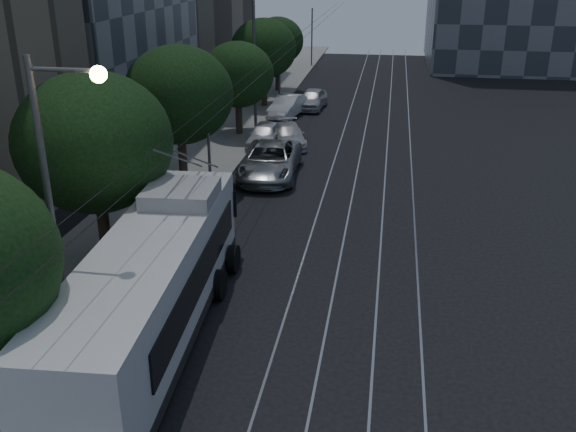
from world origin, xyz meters
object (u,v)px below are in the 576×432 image
(pickup_silver, at_px, (270,160))
(car_white_a, at_px, (265,135))
(streetlamp_far, at_px, (260,33))
(trolleybus, at_px, (154,285))
(car_white_b, at_px, (289,135))
(streetlamp_near, at_px, (60,185))
(car_white_d, at_px, (312,99))
(car_white_c, at_px, (287,106))

(pickup_silver, distance_m, car_white_a, 5.81)
(car_white_a, distance_m, streetlamp_far, 7.20)
(trolleybus, xyz_separation_m, car_white_b, (0.64, 22.20, -1.17))
(trolleybus, height_order, streetlamp_far, streetlamp_far)
(car_white_a, bearing_deg, streetlamp_near, -90.90)
(trolleybus, distance_m, streetlamp_near, 4.24)
(trolleybus, relative_size, car_white_d, 2.96)
(car_white_a, height_order, car_white_d, car_white_d)
(trolleybus, relative_size, car_white_c, 2.83)
(car_white_b, relative_size, streetlamp_near, 0.51)
(car_white_b, bearing_deg, trolleybus, -107.67)
(pickup_silver, bearing_deg, streetlamp_far, 101.56)
(trolleybus, relative_size, streetlamp_far, 1.24)
(car_white_d, height_order, streetlamp_far, streetlamp_far)
(car_white_a, bearing_deg, trolleybus, -86.05)
(car_white_a, xyz_separation_m, streetlamp_far, (-1.08, 4.32, 5.66))
(car_white_d, height_order, streetlamp_near, streetlamp_near)
(car_white_c, height_order, streetlamp_near, streetlamp_near)
(pickup_silver, height_order, car_white_b, pickup_silver)
(trolleybus, bearing_deg, car_white_d, 85.21)
(streetlamp_near, bearing_deg, car_white_a, 87.25)
(streetlamp_near, xyz_separation_m, streetlamp_far, (0.03, 27.28, 1.01))
(car_white_a, relative_size, car_white_c, 0.94)
(streetlamp_near, bearing_deg, pickup_silver, 81.83)
(streetlamp_near, relative_size, streetlamp_far, 0.83)
(car_white_b, xyz_separation_m, streetlamp_far, (-2.51, 3.82, 5.76))
(pickup_silver, distance_m, streetlamp_near, 18.07)
(pickup_silver, relative_size, streetlamp_far, 0.60)
(car_white_a, bearing_deg, car_white_b, 21.06)
(car_white_a, xyz_separation_m, streetlamp_near, (-1.10, -22.96, 4.65))
(car_white_a, relative_size, streetlamp_near, 0.50)
(streetlamp_far, bearing_deg, car_white_a, -76.00)
(trolleybus, bearing_deg, car_white_c, 87.97)
(streetlamp_far, bearing_deg, car_white_c, 73.02)
(pickup_silver, bearing_deg, car_white_a, 101.46)
(streetlamp_near, bearing_deg, car_white_c, 87.80)
(car_white_c, height_order, streetlamp_far, streetlamp_far)
(car_white_b, bearing_deg, car_white_a, -176.81)
(car_white_b, bearing_deg, streetlamp_near, -112.20)
(car_white_b, height_order, car_white_c, car_white_c)
(car_white_b, distance_m, streetlamp_near, 24.07)
(car_white_a, bearing_deg, pickup_silver, -74.37)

